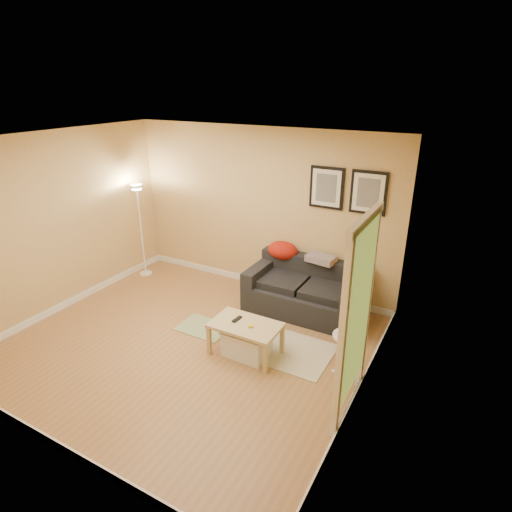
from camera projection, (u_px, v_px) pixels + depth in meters
name	position (u px, v px, depth m)	size (l,w,h in m)	color
floor	(189.00, 343.00, 5.59)	(4.50, 4.50, 0.00)	#9E6F44
ceiling	(174.00, 141.00, 4.60)	(4.50, 4.50, 0.00)	white
wall_back	(261.00, 211.00, 6.71)	(4.50, 4.50, 0.00)	#D8B36F
wall_front	(30.00, 332.00, 3.48)	(4.50, 4.50, 0.00)	#D8B36F
wall_left	(58.00, 224.00, 6.10)	(4.00, 4.00, 0.00)	#D8B36F
wall_right	(367.00, 294.00, 4.09)	(4.00, 4.00, 0.00)	#D8B36F
baseboard_back	(260.00, 282.00, 7.18)	(4.50, 0.02, 0.10)	white
baseboard_front	(59.00, 445.00, 3.96)	(4.50, 0.02, 0.10)	white
baseboard_left	(73.00, 301.00, 6.57)	(0.02, 4.00, 0.10)	white
baseboard_right	(355.00, 397.00, 4.57)	(0.02, 4.00, 0.10)	white
sofa	(305.00, 288.00, 6.24)	(1.70, 0.90, 0.75)	black
red_throw	(283.00, 250.00, 6.57)	(0.48, 0.36, 0.28)	#A8240F
plaid_throw	(321.00, 259.00, 6.24)	(0.42, 0.26, 0.10)	tan
framed_print_left	(327.00, 188.00, 6.02)	(0.50, 0.04, 0.60)	black
framed_print_right	(369.00, 193.00, 5.75)	(0.50, 0.04, 0.60)	black
area_rug	(283.00, 349.00, 5.47)	(1.25, 0.85, 0.01)	beige
green_runner	(204.00, 328.00, 5.93)	(0.70, 0.50, 0.01)	#668C4C
coffee_table	(246.00, 339.00, 5.31)	(0.86, 0.53, 0.43)	tan
remote_control	(237.00, 319.00, 5.31)	(0.05, 0.16, 0.02)	black
tape_roll	(250.00, 326.00, 5.16)	(0.07, 0.07, 0.03)	yellow
storage_bin	(247.00, 343.00, 5.30)	(0.56, 0.41, 0.34)	white
side_table	(347.00, 356.00, 4.87)	(0.36, 0.36, 0.56)	white
book_stack	(351.00, 332.00, 4.76)	(0.19, 0.25, 0.08)	#3749A6
floor_lamp	(142.00, 233.00, 7.30)	(0.21, 0.21, 1.64)	white
doorway	(355.00, 324.00, 4.10)	(0.12, 1.01, 2.13)	white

